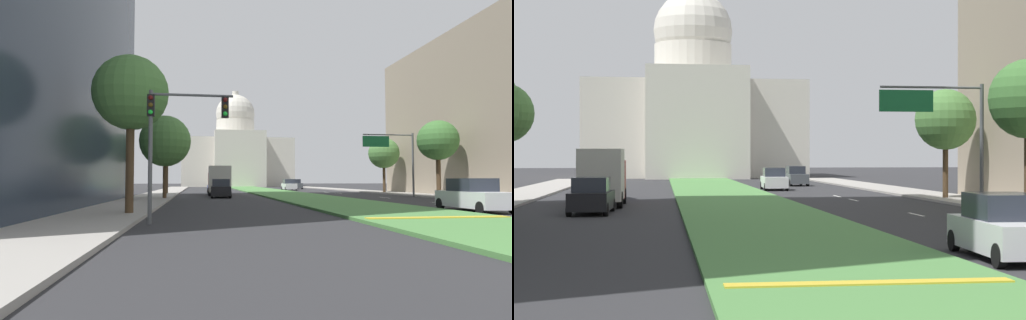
# 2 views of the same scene
# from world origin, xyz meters

# --- Properties ---
(ground_plane) EXTENTS (260.00, 260.00, 0.00)m
(ground_plane) POSITION_xyz_m (0.00, 52.76, 0.00)
(ground_plane) COLOR #2B2B2D
(grass_median) EXTENTS (6.88, 94.97, 0.14)m
(grass_median) POSITION_xyz_m (0.00, 47.48, 0.07)
(grass_median) COLOR #4C8442
(grass_median) RESTS_ON ground_plane
(median_curb_nose) EXTENTS (6.19, 0.50, 0.04)m
(median_curb_nose) POSITION_xyz_m (0.00, 10.20, 0.16)
(median_curb_nose) COLOR gold
(median_curb_nose) RESTS_ON grass_median
(lane_dashes_right) EXTENTS (0.16, 57.07, 0.01)m
(lane_dashes_right) POSITION_xyz_m (7.81, 42.75, 0.00)
(lane_dashes_right) COLOR silver
(lane_dashes_right) RESTS_ON ground_plane
(sidewalk_left) EXTENTS (4.00, 94.97, 0.15)m
(sidewalk_left) POSITION_xyz_m (-14.19, 42.21, 0.07)
(sidewalk_left) COLOR #9E9991
(sidewalk_left) RESTS_ON ground_plane
(sidewalk_right) EXTENTS (4.00, 94.97, 0.15)m
(sidewalk_right) POSITION_xyz_m (14.19, 42.21, 0.07)
(sidewalk_right) COLOR #9E9991
(sidewalk_right) RESTS_ON ground_plane
(capitol_building) EXTENTS (28.27, 26.38, 26.20)m
(capitol_building) POSITION_xyz_m (0.00, 104.66, 8.43)
(capitol_building) COLOR beige
(capitol_building) RESTS_ON ground_plane
(traffic_light_near_left) EXTENTS (3.34, 0.35, 5.20)m
(traffic_light_near_left) POSITION_xyz_m (-10.84, 10.59, 3.80)
(traffic_light_near_left) COLOR #515456
(traffic_light_near_left) RESTS_ON ground_plane
(overhead_guide_sign) EXTENTS (5.50, 0.20, 6.50)m
(overhead_guide_sign) POSITION_xyz_m (9.85, 33.33, 4.64)
(overhead_guide_sign) COLOR #515456
(overhead_guide_sign) RESTS_ON ground_plane
(street_tree_left_near) EXTENTS (3.60, 3.60, 7.71)m
(street_tree_left_near) POSITION_xyz_m (-13.09, 14.54, 5.85)
(street_tree_left_near) COLOR #4C3823
(street_tree_left_near) RESTS_ON ground_plane
(street_tree_left_mid) EXTENTS (4.45, 4.45, 7.32)m
(street_tree_left_mid) POSITION_xyz_m (-12.76, 30.46, 5.07)
(street_tree_left_mid) COLOR #4C3823
(street_tree_left_mid) RESTS_ON ground_plane
(street_tree_right_mid) EXTENTS (3.96, 3.96, 7.63)m
(street_tree_right_mid) POSITION_xyz_m (13.66, 31.74, 5.60)
(street_tree_right_mid) COLOR #4C3823
(street_tree_right_mid) RESTS_ON ground_plane
(street_tree_left_far) EXTENTS (3.55, 3.55, 7.13)m
(street_tree_left_far) POSITION_xyz_m (-13.58, 43.21, 5.32)
(street_tree_left_far) COLOR #4C3823
(street_tree_left_far) RESTS_ON ground_plane
(street_tree_right_far) EXTENTS (3.90, 3.90, 7.10)m
(street_tree_right_far) POSITION_xyz_m (13.68, 43.70, 5.12)
(street_tree_right_far) COLOR #4C3823
(street_tree_right_far) RESTS_ON ground_plane
(sedan_lead_stopped) EXTENTS (2.19, 4.76, 1.79)m
(sedan_lead_stopped) POSITION_xyz_m (5.02, 14.85, 0.84)
(sedan_lead_stopped) COLOR silver
(sedan_lead_stopped) RESTS_ON ground_plane
(sedan_midblock) EXTENTS (2.06, 4.31, 1.79)m
(sedan_midblock) POSITION_xyz_m (-7.73, 33.89, 0.83)
(sedan_midblock) COLOR black
(sedan_midblock) RESTS_ON ground_plane
(sedan_distant) EXTENTS (2.01, 4.54, 1.70)m
(sedan_distant) POSITION_xyz_m (-7.75, 47.29, 0.80)
(sedan_distant) COLOR navy
(sedan_distant) RESTS_ON ground_plane
(sedan_far_horizon) EXTENTS (2.11, 4.67, 1.83)m
(sedan_far_horizon) POSITION_xyz_m (4.85, 59.91, 0.85)
(sedan_far_horizon) COLOR silver
(sedan_far_horizon) RESTS_ON ground_plane
(sedan_very_far) EXTENTS (1.90, 4.17, 1.84)m
(sedan_very_far) POSITION_xyz_m (8.19, 69.13, 0.85)
(sedan_very_far) COLOR #4C5156
(sedan_very_far) RESTS_ON ground_plane
(box_truck_delivery) EXTENTS (2.40, 6.40, 3.20)m
(box_truck_delivery) POSITION_xyz_m (-7.62, 39.91, 1.68)
(box_truck_delivery) COLOR maroon
(box_truck_delivery) RESTS_ON ground_plane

